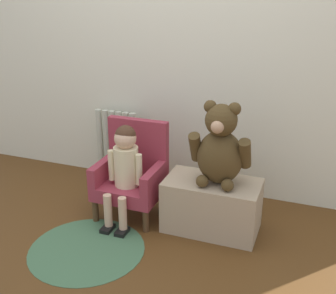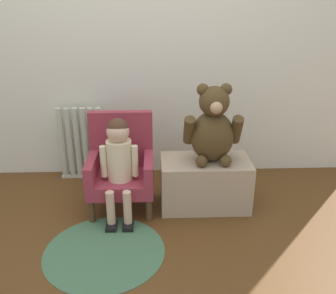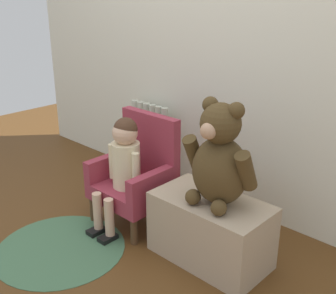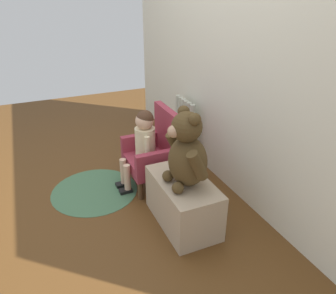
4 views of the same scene
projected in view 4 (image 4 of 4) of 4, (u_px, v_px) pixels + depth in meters
The scene contains 8 objects.
ground_plane at pixel (105, 202), 2.69m from camera, with size 6.00×6.00×0.00m, color #543316.
back_wall at pixel (229, 42), 2.54m from camera, with size 3.80×0.05×2.40m, color silver.
radiator at pixel (184, 129), 3.29m from camera, with size 0.37×0.05×0.61m.
child_armchair at pixel (155, 151), 2.83m from camera, with size 0.45×0.39×0.68m.
child_figure at pixel (143, 139), 2.73m from camera, with size 0.25×0.35×0.70m.
low_bench at pixel (183, 202), 2.39m from camera, with size 0.63×0.35×0.36m, color tan.
large_teddy_bear at pixel (187, 153), 2.17m from camera, with size 0.40×0.28×0.55m.
floor_rug at pixel (95, 191), 2.83m from camera, with size 0.73×0.73×0.01m, color #436B4A.
Camera 4 is at (2.23, -0.41, 1.60)m, focal length 35.00 mm.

